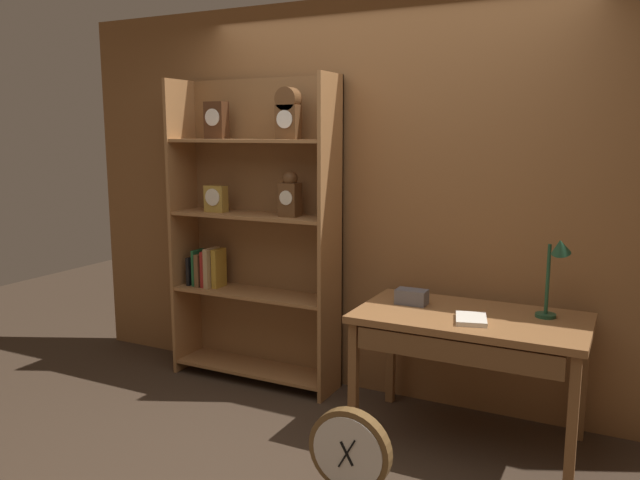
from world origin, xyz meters
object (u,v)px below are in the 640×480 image
object	(u,v)px
bookshelf	(254,231)
open_repair_manual	(471,319)
workbench	(469,331)
desk_lamp	(556,265)
round_clock_large	(350,453)
toolbox_small	(412,297)

from	to	relation	value
bookshelf	open_repair_manual	size ratio (longest dim) A/B	9.61
open_repair_manual	workbench	bearing A→B (deg)	92.03
workbench	desk_lamp	xyz separation A→B (m)	(0.42, 0.13, 0.39)
open_repair_manual	round_clock_large	distance (m)	0.97
round_clock_large	desk_lamp	bearing A→B (deg)	50.67
open_repair_manual	round_clock_large	bearing A→B (deg)	-133.33
round_clock_large	open_repair_manual	bearing A→B (deg)	61.47
workbench	open_repair_manual	bearing A→B (deg)	-73.18
bookshelf	desk_lamp	distance (m)	2.01
bookshelf	round_clock_large	distance (m)	1.85
workbench	round_clock_large	distance (m)	0.99
bookshelf	toolbox_small	bearing A→B (deg)	-9.13
workbench	desk_lamp	bearing A→B (deg)	17.50
bookshelf	workbench	size ratio (longest dim) A/B	1.68
workbench	open_repair_manual	size ratio (longest dim) A/B	5.71
open_repair_manual	round_clock_large	xyz separation A→B (m)	(-0.39, -0.71, -0.53)
toolbox_small	round_clock_large	world-z (taller)	toolbox_small
desk_lamp	open_repair_manual	size ratio (longest dim) A/B	2.10
toolbox_small	open_repair_manual	distance (m)	0.44
workbench	open_repair_manual	distance (m)	0.14
open_repair_manual	bookshelf	bearing A→B (deg)	151.82
workbench	bookshelf	bearing A→B (deg)	169.80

